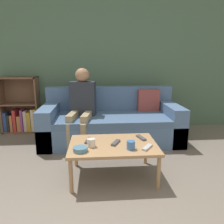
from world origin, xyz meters
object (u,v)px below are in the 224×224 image
(person_adult, at_px, (82,101))
(tv_remote_1, at_px, (116,143))
(cup_far, at_px, (91,143))
(cup_near, at_px, (131,145))
(tv_remote_0, at_px, (141,138))
(tv_remote_2, at_px, (89,140))
(tv_remote_3, at_px, (147,147))
(snack_bowl, at_px, (80,149))
(coffee_table, at_px, (113,147))
(couch, at_px, (112,123))
(bookshelf, at_px, (22,112))

(person_adult, height_order, tv_remote_1, person_adult)
(tv_remote_1, bearing_deg, cup_far, -139.79)
(cup_near, xyz_separation_m, tv_remote_1, (-0.14, 0.16, -0.03))
(person_adult, relative_size, tv_remote_0, 6.55)
(cup_far, bearing_deg, tv_remote_2, 101.56)
(tv_remote_3, xyz_separation_m, snack_bowl, (-0.68, -0.03, 0.01))
(coffee_table, height_order, tv_remote_2, tv_remote_2)
(coffee_table, bearing_deg, snack_bowl, -152.57)
(couch, bearing_deg, tv_remote_2, -107.39)
(tv_remote_3, bearing_deg, tv_remote_1, -170.19)
(tv_remote_0, height_order, snack_bowl, snack_bowl)
(tv_remote_1, bearing_deg, tv_remote_3, -0.41)
(couch, xyz_separation_m, cup_far, (-0.30, -1.23, 0.15))
(person_adult, height_order, tv_remote_0, person_adult)
(bookshelf, bearing_deg, tv_remote_0, -40.41)
(bookshelf, xyz_separation_m, cup_far, (1.28, -1.78, 0.07))
(tv_remote_2, xyz_separation_m, tv_remote_3, (0.61, -0.25, 0.00))
(tv_remote_3, height_order, snack_bowl, snack_bowl)
(cup_far, bearing_deg, coffee_table, 15.25)
(tv_remote_0, xyz_separation_m, tv_remote_2, (-0.60, -0.04, 0.00))
(cup_near, distance_m, tv_remote_3, 0.18)
(tv_remote_0, bearing_deg, tv_remote_2, 166.76)
(tv_remote_2, distance_m, snack_bowl, 0.28)
(person_adult, xyz_separation_m, snack_bowl, (0.05, -1.26, -0.26))
(person_adult, bearing_deg, tv_remote_2, -73.38)
(coffee_table, height_order, snack_bowl, snack_bowl)
(cup_far, xyz_separation_m, snack_bowl, (-0.11, -0.11, -0.02))
(person_adult, bearing_deg, coffee_table, -60.67)
(tv_remote_2, bearing_deg, cup_near, -15.87)
(tv_remote_2, bearing_deg, snack_bowl, -91.15)
(bookshelf, relative_size, tv_remote_1, 5.68)
(couch, distance_m, tv_remote_1, 1.17)
(couch, bearing_deg, coffee_table, -93.41)
(bookshelf, bearing_deg, cup_far, -54.19)
(person_adult, xyz_separation_m, cup_far, (0.16, -1.15, -0.24))
(bookshelf, bearing_deg, snack_bowl, -58.14)
(cup_near, bearing_deg, cup_far, 166.78)
(tv_remote_1, bearing_deg, person_adult, 137.28)
(tv_remote_0, height_order, tv_remote_3, same)
(cup_near, relative_size, tv_remote_2, 0.49)
(tv_remote_2, height_order, tv_remote_3, same)
(bookshelf, xyz_separation_m, tv_remote_2, (1.25, -1.62, 0.03))
(couch, xyz_separation_m, person_adult, (-0.46, -0.09, 0.39))
(bookshelf, height_order, person_adult, person_adult)
(couch, xyz_separation_m, bookshelf, (-1.59, 0.54, 0.09))
(cup_near, distance_m, tv_remote_2, 0.51)
(bookshelf, distance_m, cup_far, 2.19)
(person_adult, height_order, snack_bowl, person_adult)
(couch, height_order, tv_remote_0, couch)
(bookshelf, relative_size, tv_remote_0, 5.59)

